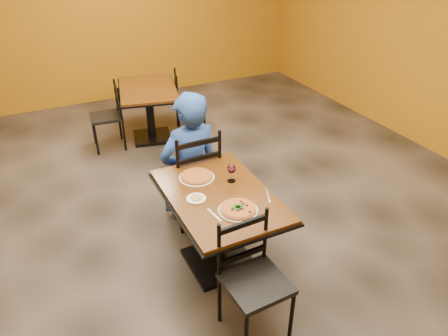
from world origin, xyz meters
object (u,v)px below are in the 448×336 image
pizza_main (238,209)px  pizza_far (197,176)px  table_second (149,102)px  chair_second_left (106,117)px  plate_main (238,210)px  side_plate (196,199)px  chair_main_far (192,174)px  chair_main_near (256,284)px  plate_far (197,177)px  diner (190,156)px  chair_second_right (190,102)px  table_main (219,213)px  wine_glass (231,172)px

pizza_main → pizza_far: 0.59m
table_second → pizza_main: 3.00m
chair_second_left → pizza_main: 3.03m
plate_main → side_plate: 0.37m
pizza_far → chair_second_left: bearing=97.0°
chair_main_far → plate_main: (-0.03, -1.03, 0.24)m
chair_main_near → pizza_far: 1.11m
plate_main → plate_far: 0.59m
table_second → plate_main: plate_main is taller
side_plate → plate_far: bearing=66.2°
plate_main → pizza_main: 0.02m
chair_second_left → plate_main: chair_second_left is taller
chair_main_near → pizza_main: size_ratio=3.30×
table_second → chair_second_left: chair_second_left is taller
chair_second_left → plate_far: (0.29, -2.40, 0.31)m
chair_main_far → plate_main: 1.06m
chair_main_far → chair_main_near: bearing=84.3°
chair_second_left → diner: bearing=18.8°
chair_second_right → chair_main_far: bearing=175.0°
plate_main → table_main: bearing=96.0°
chair_main_far → pizza_far: (-0.12, -0.45, 0.26)m
diner → table_second: bearing=-100.2°
chair_main_near → chair_main_far: chair_main_far is taller
plate_main → chair_second_right: bearing=75.0°
chair_main_near → wine_glass: (0.26, 0.89, 0.37)m
plate_far → pizza_far: pizza_far is taller
table_main → chair_second_left: 2.73m
side_plate → chair_second_left: bearing=93.5°
diner → chair_main_far: bearing=69.4°
pizza_main → side_plate: (-0.23, 0.29, -0.02)m
plate_far → wine_glass: size_ratio=1.72×
chair_second_right → table_second: bearing=106.7°
chair_main_far → side_plate: 0.82m
table_second → plate_main: (-0.20, -2.98, 0.20)m
chair_second_left → plate_far: bearing=12.3°
chair_second_left → plate_far: 2.44m
chair_second_right → wine_glass: wine_glass is taller
chair_second_left → wine_glass: (0.54, -2.58, 0.40)m
table_second → diner: (-0.15, -1.85, 0.11)m
table_second → wine_glass: wine_glass is taller
wine_glass → pizza_main: bearing=-110.0°
chair_second_right → diner: diner is taller
chair_second_left → wine_glass: wine_glass is taller
chair_second_right → side_plate: (-1.03, -2.69, 0.31)m
chair_second_left → plate_main: 3.02m
table_main → chair_main_far: size_ratio=1.20×
pizza_main → chair_second_left: bearing=97.5°
pizza_far → side_plate: size_ratio=1.75×
diner → wine_glass: bearing=92.1°
chair_main_far → chair_second_right: 2.10m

